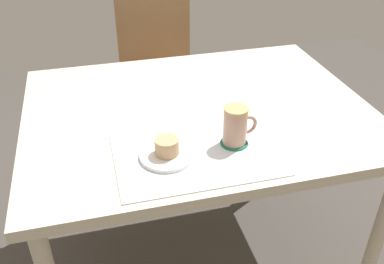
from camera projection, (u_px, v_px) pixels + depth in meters
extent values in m
cube|color=#47423D|center=(197.00, 256.00, 1.90)|extent=(4.40, 4.40, 0.02)
cylinder|color=beige|center=(376.00, 242.00, 1.48)|extent=(0.05, 0.05, 0.71)
cylinder|color=beige|center=(59.00, 156.00, 1.91)|extent=(0.05, 0.05, 0.71)
cylinder|color=beige|center=(280.00, 124.00, 2.13)|extent=(0.05, 0.05, 0.71)
cube|color=beige|center=(198.00, 112.00, 1.49)|extent=(1.18, 0.91, 0.04)
cylinder|color=#997047|center=(196.00, 143.00, 2.25)|extent=(0.04, 0.04, 0.43)
cylinder|color=#997047|center=(128.00, 148.00, 2.21)|extent=(0.04, 0.04, 0.43)
cylinder|color=#997047|center=(187.00, 109.00, 2.54)|extent=(0.04, 0.04, 0.43)
cylinder|color=#997047|center=(127.00, 113.00, 2.50)|extent=(0.04, 0.04, 0.43)
cube|color=#997047|center=(158.00, 90.00, 2.25)|extent=(0.47, 0.47, 0.04)
cube|color=#997047|center=(153.00, 30.00, 2.27)|extent=(0.39, 0.08, 0.48)
cube|color=white|center=(195.00, 153.00, 1.25)|extent=(0.47, 0.34, 0.00)
cylinder|color=white|center=(167.00, 155.00, 1.23)|extent=(0.16, 0.16, 0.01)
cylinder|color=tan|center=(167.00, 146.00, 1.21)|extent=(0.07, 0.07, 0.05)
cylinder|color=#196B4C|center=(234.00, 143.00, 1.29)|extent=(0.08, 0.08, 0.00)
cylinder|color=tan|center=(235.00, 127.00, 1.26)|extent=(0.07, 0.07, 0.11)
cylinder|color=tan|center=(236.00, 110.00, 1.23)|extent=(0.07, 0.07, 0.01)
torus|color=tan|center=(247.00, 125.00, 1.26)|extent=(0.06, 0.01, 0.06)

